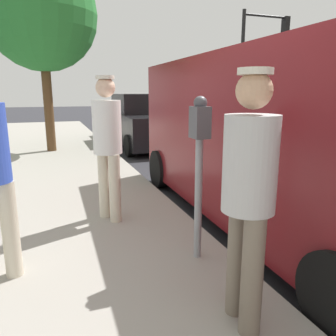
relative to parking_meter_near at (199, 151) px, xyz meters
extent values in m
plane|color=#2D2D33|center=(-1.35, -0.30, -1.18)|extent=(80.00, 80.00, 0.00)
cylinder|color=gray|center=(0.00, 0.00, -0.46)|extent=(0.07, 0.07, 1.15)
cube|color=#4C4C51|center=(0.00, 0.00, 0.26)|extent=(0.14, 0.18, 0.28)
sphere|color=#47474C|center=(0.00, 0.00, 0.43)|extent=(0.12, 0.12, 0.12)
cylinder|color=#726656|center=(0.11, 1.07, -0.63)|extent=(0.14, 0.14, 0.81)
cylinder|color=#726656|center=(0.09, 0.85, -0.63)|extent=(0.14, 0.14, 0.81)
cylinder|color=#B7B7B7|center=(0.10, 0.96, 0.08)|extent=(0.34, 0.34, 0.61)
sphere|color=tan|center=(0.10, 0.96, 0.53)|extent=(0.22, 0.22, 0.22)
cylinder|color=silver|center=(0.10, 0.96, 0.64)|extent=(0.21, 0.21, 0.04)
cylinder|color=beige|center=(0.66, -1.36, -0.61)|extent=(0.14, 0.14, 0.83)
cylinder|color=beige|center=(0.57, -1.16, -0.61)|extent=(0.14, 0.14, 0.83)
cylinder|color=white|center=(0.61, -1.26, 0.12)|extent=(0.34, 0.34, 0.63)
sphere|color=beige|center=(0.61, -1.26, 0.57)|extent=(0.23, 0.23, 0.23)
cylinder|color=silver|center=(0.61, -1.26, 0.69)|extent=(0.21, 0.21, 0.04)
cylinder|color=beige|center=(1.63, -0.23, -0.61)|extent=(0.14, 0.14, 0.84)
cube|color=maroon|center=(-1.50, -0.82, -0.01)|extent=(2.09, 5.23, 1.96)
cylinder|color=black|center=(-2.48, -2.85, -0.84)|extent=(0.23, 0.68, 0.68)
cylinder|color=black|center=(-0.59, -2.89, -0.84)|extent=(0.23, 0.68, 0.68)
cube|color=black|center=(-1.62, -7.64, -0.57)|extent=(1.82, 4.40, 0.89)
cube|color=black|center=(-1.62, -7.86, 0.17)|extent=(1.60, 1.98, 0.60)
cylinder|color=black|center=(-2.48, -5.99, -0.88)|extent=(0.22, 0.60, 0.60)
cylinder|color=black|center=(-0.76, -5.98, -0.88)|extent=(0.22, 0.60, 0.60)
cylinder|color=black|center=(-2.48, -9.29, -0.88)|extent=(0.22, 0.60, 0.60)
cylinder|color=black|center=(-0.76, -9.28, -0.88)|extent=(0.22, 0.60, 0.60)
cylinder|color=black|center=(-7.06, -10.75, 1.42)|extent=(0.16, 0.16, 5.20)
cylinder|color=black|center=(-8.26, -10.75, 3.82)|extent=(2.40, 0.10, 0.10)
cube|color=black|center=(-9.26, -10.75, 3.47)|extent=(0.24, 0.32, 0.80)
sphere|color=red|center=(-9.26, -10.92, 3.72)|extent=(0.17, 0.17, 0.17)
sphere|color=yellow|center=(-9.26, -10.92, 3.47)|extent=(0.17, 0.17, 0.17)
sphere|color=green|center=(-9.26, -10.92, 3.22)|extent=(0.17, 0.17, 0.17)
cylinder|color=brown|center=(1.23, -6.79, 0.21)|extent=(0.24, 0.24, 2.48)
sphere|color=#2B7F35|center=(1.23, -6.79, 2.42)|extent=(2.78, 2.78, 2.78)
camera|label=1|loc=(1.26, 2.67, 0.52)|focal=35.46mm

